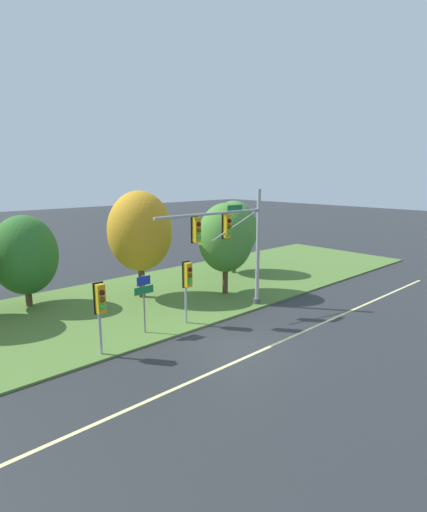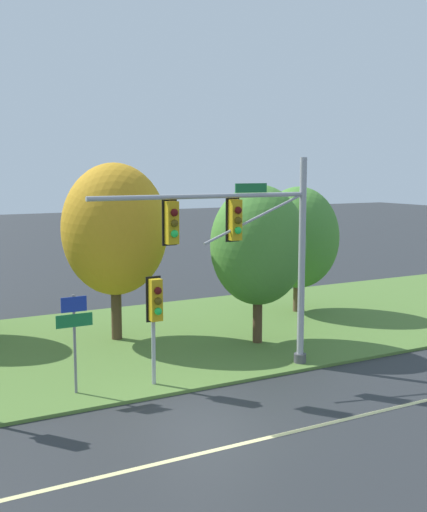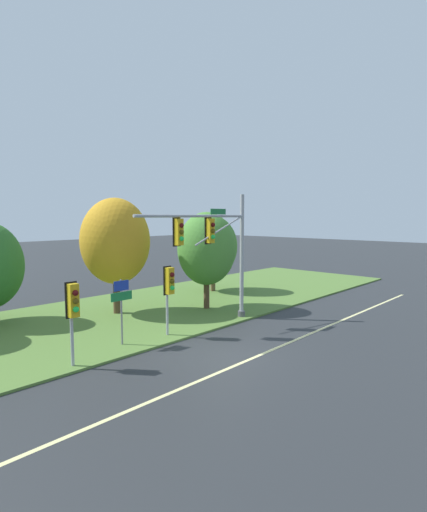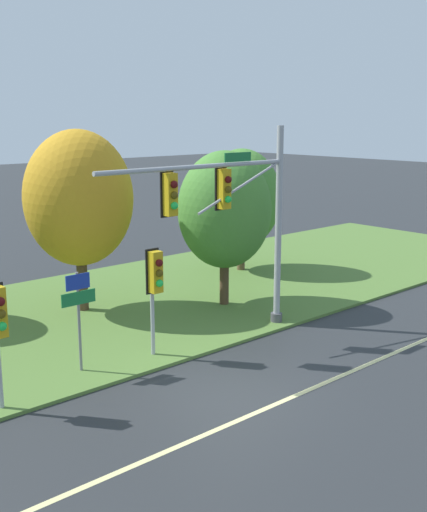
{
  "view_description": "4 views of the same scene",
  "coord_description": "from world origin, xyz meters",
  "px_view_note": "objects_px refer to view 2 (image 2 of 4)",
  "views": [
    {
      "loc": [
        -12.09,
        -11.76,
        7.51
      ],
      "look_at": [
        1.92,
        3.52,
        3.31
      ],
      "focal_mm": 28.0,
      "sensor_mm": 36.0,
      "label": 1
    },
    {
      "loc": [
        -7.21,
        -13.46,
        6.41
      ],
      "look_at": [
        2.45,
        4.37,
        3.64
      ],
      "focal_mm": 45.0,
      "sensor_mm": 36.0,
      "label": 2
    },
    {
      "loc": [
        -11.85,
        -10.52,
        5.59
      ],
      "look_at": [
        2.84,
        3.2,
        3.6
      ],
      "focal_mm": 28.0,
      "sensor_mm": 36.0,
      "label": 3
    },
    {
      "loc": [
        -10.8,
        -11.25,
        7.1
      ],
      "look_at": [
        2.38,
        3.46,
        2.75
      ],
      "focal_mm": 45.0,
      "sensor_mm": 36.0,
      "label": 4
    }
  ],
  "objects_px": {
    "pedestrian_signal_further_along": "(155,307)",
    "tree_mid_verge": "(258,245)",
    "traffic_signal_mast": "(249,241)",
    "tree_tall_centre": "(298,238)",
    "route_sign_post": "(74,328)",
    "tree_behind_signpost": "(115,230)"
  },
  "relations": [
    {
      "from": "pedestrian_signal_further_along",
      "to": "tree_mid_verge",
      "type": "xyz_separation_m",
      "value": [
        5.16,
        2.61,
        1.22
      ]
    },
    {
      "from": "traffic_signal_mast",
      "to": "tree_tall_centre",
      "type": "distance_m",
      "value": 9.06
    },
    {
      "from": "route_sign_post",
      "to": "tree_mid_verge",
      "type": "distance_m",
      "value": 7.87
    },
    {
      "from": "pedestrian_signal_further_along",
      "to": "tree_behind_signpost",
      "type": "height_order",
      "value": "tree_behind_signpost"
    },
    {
      "from": "tree_behind_signpost",
      "to": "tree_mid_verge",
      "type": "bearing_deg",
      "value": -33.62
    },
    {
      "from": "traffic_signal_mast",
      "to": "tree_behind_signpost",
      "type": "bearing_deg",
      "value": 111.74
    },
    {
      "from": "tree_tall_centre",
      "to": "traffic_signal_mast",
      "type": "bearing_deg",
      "value": -135.51
    },
    {
      "from": "route_sign_post",
      "to": "tree_tall_centre",
      "type": "distance_m",
      "value": 13.09
    },
    {
      "from": "traffic_signal_mast",
      "to": "pedestrian_signal_further_along",
      "type": "distance_m",
      "value": 3.54
    },
    {
      "from": "traffic_signal_mast",
      "to": "tree_mid_verge",
      "type": "xyz_separation_m",
      "value": [
        2.1,
        2.78,
        -0.56
      ]
    },
    {
      "from": "traffic_signal_mast",
      "to": "pedestrian_signal_further_along",
      "type": "bearing_deg",
      "value": 176.69
    },
    {
      "from": "traffic_signal_mast",
      "to": "pedestrian_signal_further_along",
      "type": "relative_size",
      "value": 2.25
    },
    {
      "from": "pedestrian_signal_further_along",
      "to": "tree_tall_centre",
      "type": "height_order",
      "value": "tree_tall_centre"
    },
    {
      "from": "route_sign_post",
      "to": "traffic_signal_mast",
      "type": "bearing_deg",
      "value": -7.32
    },
    {
      "from": "traffic_signal_mast",
      "to": "tree_behind_signpost",
      "type": "xyz_separation_m",
      "value": [
        -2.27,
        5.69,
        -0.04
      ]
    },
    {
      "from": "tree_tall_centre",
      "to": "tree_mid_verge",
      "type": "bearing_deg",
      "value": -140.77
    },
    {
      "from": "traffic_signal_mast",
      "to": "tree_behind_signpost",
      "type": "relative_size",
      "value": 1.11
    },
    {
      "from": "tree_mid_verge",
      "to": "tree_tall_centre",
      "type": "xyz_separation_m",
      "value": [
        4.33,
        3.54,
        -0.28
      ]
    },
    {
      "from": "pedestrian_signal_further_along",
      "to": "tree_mid_verge",
      "type": "distance_m",
      "value": 5.9
    },
    {
      "from": "traffic_signal_mast",
      "to": "tree_tall_centre",
      "type": "height_order",
      "value": "traffic_signal_mast"
    },
    {
      "from": "tree_behind_signpost",
      "to": "tree_mid_verge",
      "type": "height_order",
      "value": "tree_behind_signpost"
    },
    {
      "from": "traffic_signal_mast",
      "to": "tree_tall_centre",
      "type": "bearing_deg",
      "value": 44.49
    }
  ]
}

